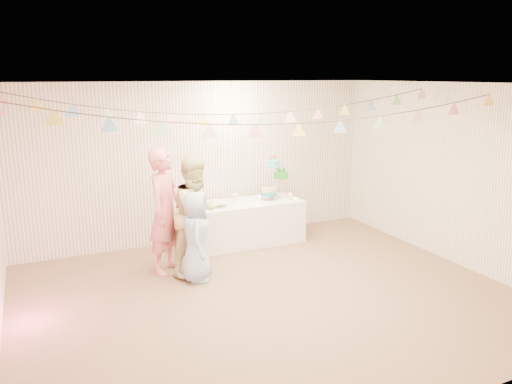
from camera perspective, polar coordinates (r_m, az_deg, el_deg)
name	(u,v)px	position (r m, az deg, el deg)	size (l,w,h in m)	color
floor	(268,296)	(6.37, 1.41, -11.83)	(6.00, 6.00, 0.00)	brown
ceiling	(270,84)	(5.77, 1.56, 12.27)	(6.00, 6.00, 0.00)	white
back_wall	(201,163)	(8.21, -6.26, 3.36)	(6.00, 6.00, 0.00)	white
front_wall	(417,267)	(3.95, 17.88, -8.15)	(6.00, 6.00, 0.00)	white
right_wall	(456,175)	(7.72, 21.91, 1.84)	(5.00, 5.00, 0.00)	white
table	(246,223)	(8.16, -1.17, -3.51)	(1.84, 0.74, 0.69)	white
cake_stand	(275,175)	(8.25, 2.17, 1.98)	(0.60, 0.35, 0.67)	silver
cake_bottom	(268,191)	(8.19, 1.41, 0.10)	(0.31, 0.31, 0.15)	teal
cake_middle	(282,172)	(8.41, 2.99, 2.32)	(0.27, 0.27, 0.22)	#209622
cake_top_tier	(273,158)	(8.15, 1.91, 3.90)	(0.25, 0.25, 0.19)	#45CCDB
platter	(217,202)	(7.82, -4.43, -1.14)	(0.34, 0.34, 0.02)	white
posy	(235,194)	(8.02, -2.42, -0.28)	(0.13, 0.13, 0.15)	white
person_adult_a	(165,211)	(6.97, -10.33, -2.17)	(0.64, 0.42, 1.74)	#D87177
person_adult_b	(197,215)	(6.86, -6.79, -2.68)	(0.80, 0.63, 1.65)	#CCC37D
person_child	(196,237)	(6.67, -6.86, -5.08)	(0.60, 0.39, 1.22)	#90B5CB
bunting_back	(233,102)	(6.78, -2.64, 10.29)	(5.60, 1.10, 0.40)	pink
bunting_front	(277,110)	(5.60, 2.46, 9.36)	(5.60, 0.90, 0.36)	#72A5E5
tealight_0	(202,209)	(7.65, -6.23, -1.92)	(0.04, 0.04, 0.03)	#FFD88C
tealight_1	(222,201)	(8.10, -3.96, -1.02)	(0.04, 0.04, 0.03)	#FFD88C
tealight_2	(257,204)	(7.91, 0.12, -1.34)	(0.04, 0.04, 0.03)	#FFD88C
tealight_3	(260,196)	(8.40, 0.41, -0.47)	(0.04, 0.04, 0.03)	#FFD88C
tealight_4	(296,198)	(8.26, 4.54, -0.74)	(0.04, 0.04, 0.03)	#FFD88C
tealight_5	(290,194)	(8.58, 3.93, -0.20)	(0.04, 0.04, 0.03)	#FFD88C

